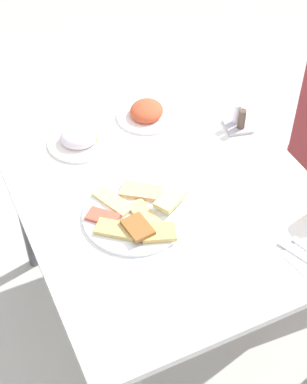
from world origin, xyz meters
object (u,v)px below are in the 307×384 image
object	(u,v)px
pide_platter	(136,214)
salad_plate_greens	(79,139)
salad_plate_rice	(146,112)
dining_table	(165,205)
fork	(306,259)
condiment_caddy	(239,121)

from	to	relation	value
pide_platter	salad_plate_greens	world-z (taller)	salad_plate_greens
pide_platter	salad_plate_rice	bearing A→B (deg)	151.82
pide_platter	salad_plate_greens	xyz separation A→B (m)	(-0.39, -0.04, 0.01)
salad_plate_greens	dining_table	bearing A→B (deg)	28.04
pide_platter	fork	size ratio (longest dim) A/B	1.81
fork	salad_plate_greens	bearing A→B (deg)	-173.24
pide_platter	fork	distance (m)	0.50
pide_platter	condiment_caddy	size ratio (longest dim) A/B	3.01
dining_table	salad_plate_rice	size ratio (longest dim) A/B	5.06
fork	condiment_caddy	size ratio (longest dim) A/B	1.66
salad_plate_greens	condiment_caddy	bearing A→B (deg)	73.93
salad_plate_greens	condiment_caddy	size ratio (longest dim) A/B	1.98
pide_platter	salad_plate_rice	size ratio (longest dim) A/B	1.53
salad_plate_rice	fork	distance (m)	0.78
salad_plate_rice	condiment_caddy	distance (m)	0.32
pide_platter	condiment_caddy	world-z (taller)	condiment_caddy
salad_plate_greens	salad_plate_rice	distance (m)	0.27
condiment_caddy	salad_plate_rice	bearing A→B (deg)	-125.63
pide_platter	condiment_caddy	bearing A→B (deg)	115.86
salad_plate_greens	pide_platter	bearing A→B (deg)	5.13
dining_table	fork	bearing A→B (deg)	28.32
condiment_caddy	salad_plate_greens	bearing A→B (deg)	-106.07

